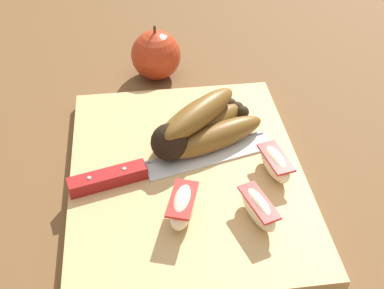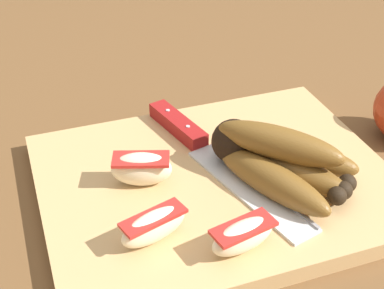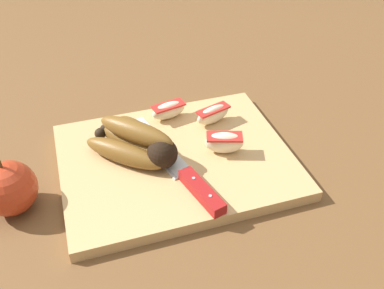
# 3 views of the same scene
# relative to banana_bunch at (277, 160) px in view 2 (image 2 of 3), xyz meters

# --- Properties ---
(ground_plane) EXTENTS (6.00, 6.00, 0.00)m
(ground_plane) POSITION_rel_banana_bunch_xyz_m (-0.04, 0.01, -0.05)
(ground_plane) COLOR brown
(cutting_board) EXTENTS (0.38, 0.30, 0.02)m
(cutting_board) POSITION_rel_banana_bunch_xyz_m (-0.06, 0.02, -0.04)
(cutting_board) COLOR tan
(cutting_board) RESTS_ON ground_plane
(banana_bunch) EXTENTS (0.15, 0.17, 0.07)m
(banana_bunch) POSITION_rel_banana_bunch_xyz_m (0.00, 0.00, 0.00)
(banana_bunch) COLOR black
(banana_bunch) RESTS_ON cutting_board
(chefs_knife) EXTENTS (0.10, 0.28, 0.02)m
(chefs_knife) POSITION_rel_banana_bunch_xyz_m (-0.06, 0.08, -0.02)
(chefs_knife) COLOR silver
(chefs_knife) RESTS_ON cutting_board
(apple_wedge_near) EXTENTS (0.07, 0.04, 0.03)m
(apple_wedge_near) POSITION_rel_banana_bunch_xyz_m (-0.08, -0.09, -0.01)
(apple_wedge_near) COLOR #F4E5C1
(apple_wedge_near) RESTS_ON cutting_board
(apple_wedge_middle) EXTENTS (0.07, 0.05, 0.04)m
(apple_wedge_middle) POSITION_rel_banana_bunch_xyz_m (-0.14, 0.04, -0.00)
(apple_wedge_middle) COLOR #F4E5C1
(apple_wedge_middle) RESTS_ON cutting_board
(apple_wedge_far) EXTENTS (0.07, 0.04, 0.03)m
(apple_wedge_far) POSITION_rel_banana_bunch_xyz_m (-0.15, -0.05, -0.01)
(apple_wedge_far) COLOR #F4E5C1
(apple_wedge_far) RESTS_ON cutting_board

